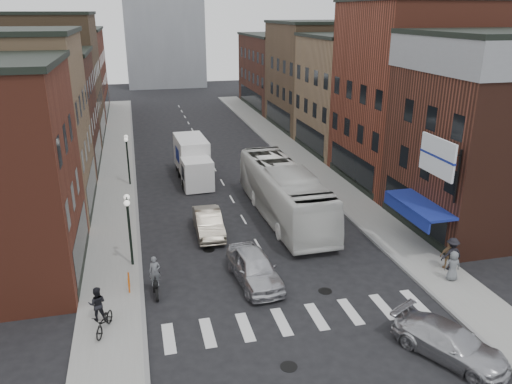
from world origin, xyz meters
TOP-DOWN VIEW (x-y plane):
  - ground at (0.00, 0.00)m, footprint 160.00×160.00m
  - sidewalk_left at (-8.50, 22.00)m, footprint 3.00×74.00m
  - sidewalk_right at (8.50, 22.00)m, footprint 3.00×74.00m
  - curb_left at (-7.00, 22.00)m, footprint 0.20×74.00m
  - curb_right at (7.00, 22.00)m, footprint 0.20×74.00m
  - crosswalk_stripes at (0.00, -3.00)m, footprint 12.00×2.20m
  - bldg_left_mid_a at (-14.99, 14.00)m, footprint 10.30×10.20m
  - bldg_left_mid_b at (-14.99, 24.00)m, footprint 10.30×10.20m
  - bldg_left_far_a at (-14.99, 35.00)m, footprint 10.30×12.20m
  - bldg_left_far_b at (-14.99, 49.00)m, footprint 10.30×16.20m
  - bldg_right_corner at (14.99, 4.50)m, footprint 10.30×9.20m
  - bldg_right_mid_a at (15.00, 14.00)m, footprint 10.30×10.20m
  - bldg_right_mid_b at (14.99, 24.00)m, footprint 10.30×10.20m
  - bldg_right_far_a at (14.99, 35.00)m, footprint 10.30×12.20m
  - bldg_right_far_b at (14.99, 49.00)m, footprint 10.30×16.20m
  - awning_blue at (8.93, 2.50)m, footprint 1.80×5.00m
  - billboard_sign at (8.59, 0.50)m, footprint 1.52×3.00m
  - streetlamp_near at (-7.40, 4.00)m, footprint 0.32×1.22m
  - streetlamp_far at (-7.40, 18.00)m, footprint 0.32×1.22m
  - bike_rack at (-7.60, 1.30)m, footprint 0.08×0.68m
  - box_truck at (-2.19, 18.36)m, footprint 2.57×7.79m
  - motorcycle_rider at (-6.30, 0.80)m, footprint 0.59×2.03m
  - transit_bus at (2.78, 8.80)m, footprint 3.30×13.05m
  - sedan_left_near at (-1.26, 0.75)m, footprint 2.44×5.10m
  - sedan_left_far at (-2.65, 7.26)m, footprint 1.73×4.67m
  - curb_car at (5.01, -6.97)m, footprint 3.94×5.11m
  - parked_bicycle at (-8.65, -2.02)m, footprint 1.18×1.96m
  - ped_left_solo at (-8.97, -1.02)m, footprint 0.83×0.52m
  - ped_right_a at (9.29, -0.74)m, footprint 1.22×0.65m
  - ped_right_b at (9.19, -0.62)m, footprint 0.99×0.61m
  - ped_right_c at (8.70, -1.74)m, footprint 0.85×0.61m

SIDE VIEW (x-z plane):
  - ground at x=0.00m, z-range 0.00..0.00m
  - curb_left at x=-7.00m, z-range -0.08..0.08m
  - curb_right at x=7.00m, z-range -0.08..0.08m
  - crosswalk_stripes at x=0.00m, z-range -0.01..0.01m
  - sidewalk_left at x=-8.50m, z-range 0.00..0.15m
  - sidewalk_right at x=8.50m, z-range 0.00..0.15m
  - bike_rack at x=-7.60m, z-range 0.15..0.95m
  - parked_bicycle at x=-8.65m, z-range 0.15..1.12m
  - curb_car at x=5.01m, z-range 0.00..1.38m
  - sedan_left_far at x=-2.65m, z-range 0.00..1.53m
  - sedan_left_near at x=-1.26m, z-range 0.00..1.68m
  - ped_right_b at x=9.19m, z-range 0.15..1.74m
  - ped_right_c at x=8.70m, z-range 0.15..1.77m
  - motorcycle_rider at x=-6.30m, z-range -0.07..2.00m
  - ped_left_solo at x=-8.97m, z-range 0.15..1.79m
  - ped_right_a at x=9.29m, z-range 0.15..2.00m
  - box_truck at x=-2.19m, z-range -0.02..3.33m
  - transit_bus at x=2.78m, z-range 0.00..3.62m
  - awning_blue at x=8.93m, z-range 2.24..3.02m
  - streetlamp_near at x=-7.40m, z-range 0.86..4.97m
  - streetlamp_far at x=-7.40m, z-range 0.86..4.97m
  - bldg_right_far_b at x=14.99m, z-range 0.00..10.30m
  - bldg_left_mid_b at x=-14.99m, z-range 0.00..10.30m
  - bldg_left_far_b at x=-14.99m, z-range 0.00..11.30m
  - bldg_right_mid_b at x=14.99m, z-range 0.00..11.30m
  - billboard_sign at x=8.59m, z-range 4.28..7.98m
  - bldg_right_far_a at x=14.99m, z-range 0.00..12.30m
  - bldg_left_mid_a at x=-14.99m, z-range 0.00..12.30m
  - bldg_right_corner at x=14.99m, z-range 0.00..12.30m
  - bldg_left_far_a at x=-14.99m, z-range 0.00..13.30m
  - bldg_right_mid_a at x=15.00m, z-range 0.00..14.30m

